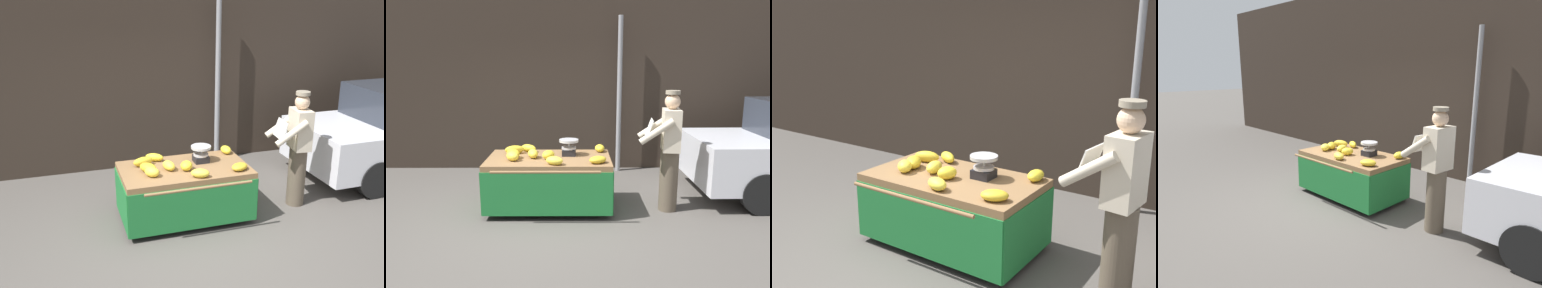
# 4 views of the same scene
# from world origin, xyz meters

# --- Properties ---
(ground_plane) EXTENTS (60.00, 60.00, 0.00)m
(ground_plane) POSITION_xyz_m (0.00, 0.00, 0.00)
(ground_plane) COLOR #514C47
(back_wall) EXTENTS (16.00, 0.24, 4.11)m
(back_wall) POSITION_xyz_m (0.00, 2.97, 2.05)
(back_wall) COLOR #332821
(back_wall) RESTS_ON ground
(street_pole) EXTENTS (0.09, 0.09, 2.92)m
(street_pole) POSITION_xyz_m (1.38, 2.66, 1.46)
(street_pole) COLOR gray
(street_pole) RESTS_ON ground
(banana_cart) EXTENTS (1.77, 1.19, 0.76)m
(banana_cart) POSITION_xyz_m (0.17, 0.70, 0.55)
(banana_cart) COLOR olive
(banana_cart) RESTS_ON ground
(weighing_scale) EXTENTS (0.28, 0.28, 0.23)m
(weighing_scale) POSITION_xyz_m (0.45, 0.84, 0.88)
(weighing_scale) COLOR black
(weighing_scale) RESTS_ON banana_cart
(banana_bunch_0) EXTENTS (0.25, 0.26, 0.13)m
(banana_bunch_0) POSITION_xyz_m (-0.32, 0.53, 0.82)
(banana_bunch_0) COLOR yellow
(banana_bunch_0) RESTS_ON banana_cart
(banana_bunch_1) EXTENTS (0.30, 0.26, 0.10)m
(banana_bunch_1) POSITION_xyz_m (0.85, 0.39, 0.81)
(banana_bunch_1) COLOR gold
(banana_bunch_1) RESTS_ON banana_cart
(banana_bunch_2) EXTENTS (0.23, 0.25, 0.13)m
(banana_bunch_2) POSITION_xyz_m (0.17, 0.60, 0.83)
(banana_bunch_2) COLOR yellow
(banana_bunch_2) RESTS_ON banana_cart
(banana_bunch_3) EXTENTS (0.31, 0.20, 0.12)m
(banana_bunch_3) POSITION_xyz_m (-0.35, 0.93, 0.82)
(banana_bunch_3) COLOR gold
(banana_bunch_3) RESTS_ON banana_cart
(banana_bunch_4) EXTENTS (0.28, 0.31, 0.13)m
(banana_bunch_4) POSITION_xyz_m (-0.33, 0.68, 0.83)
(banana_bunch_4) COLOR gold
(banana_bunch_4) RESTS_ON banana_cart
(banana_bunch_5) EXTENTS (0.14, 0.23, 0.11)m
(banana_bunch_5) POSITION_xyz_m (0.92, 1.06, 0.82)
(banana_bunch_5) COLOR yellow
(banana_bunch_5) RESTS_ON banana_cart
(banana_bunch_6) EXTENTS (0.28, 0.23, 0.11)m
(banana_bunch_6) POSITION_xyz_m (0.27, 0.32, 0.82)
(banana_bunch_6) COLOR yellow
(banana_bunch_6) RESTS_ON banana_cart
(banana_bunch_7) EXTENTS (0.28, 0.24, 0.11)m
(banana_bunch_7) POSITION_xyz_m (-0.16, 1.06, 0.82)
(banana_bunch_7) COLOR yellow
(banana_bunch_7) RESTS_ON banana_cart
(banana_bunch_8) EXTENTS (0.19, 0.26, 0.12)m
(banana_bunch_8) POSITION_xyz_m (-0.05, 0.68, 0.82)
(banana_bunch_8) COLOR yellow
(banana_bunch_8) RESTS_ON banana_cart
(vendor_person) EXTENTS (0.61, 0.56, 1.71)m
(vendor_person) POSITION_xyz_m (1.86, 0.63, 0.87)
(vendor_person) COLOR brown
(vendor_person) RESTS_ON ground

